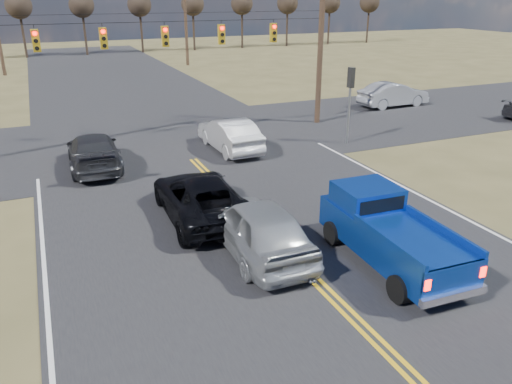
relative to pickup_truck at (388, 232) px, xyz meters
name	(u,v)px	position (x,y,z in m)	size (l,w,h in m)	color
ground	(366,332)	(-2.43, -2.55, -0.95)	(160.00, 160.00, 0.00)	brown
road_main	(222,188)	(-2.43, 7.45, -0.95)	(14.00, 120.00, 0.02)	#28282B
road_cross	(172,139)	(-2.43, 15.45, -0.95)	(120.00, 12.00, 0.02)	#28282B
signal_gantry	(176,41)	(-1.93, 15.24, 4.11)	(19.60, 4.83, 10.00)	#473323
utility_poles	(170,39)	(-2.43, 14.45, 4.27)	(19.60, 58.32, 10.00)	#473323
treeline	(132,19)	(-2.43, 24.41, 4.75)	(87.00, 117.80, 7.40)	#33261C
pickup_truck	(388,232)	(0.00, 0.00, 0.00)	(2.26, 5.30, 1.96)	black
silver_suv	(258,227)	(-3.23, 1.98, -0.09)	(2.04, 5.08, 1.73)	#9FA3A7
black_suv	(201,197)	(-4.02, 5.10, -0.19)	(2.52, 5.47, 1.52)	black
white_car_queue	(230,134)	(-0.26, 12.26, -0.15)	(1.70, 4.87, 1.60)	silver
dgrey_car_queue	(93,151)	(-6.81, 12.11, -0.18)	(2.16, 5.32, 1.54)	#2F3034
cross_car_east_near	(393,95)	(13.68, 17.42, -0.13)	(4.99, 1.74, 1.64)	#B1B4B9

